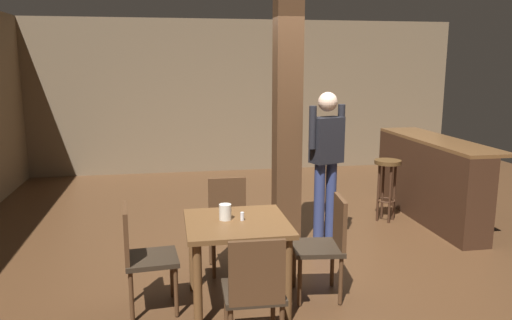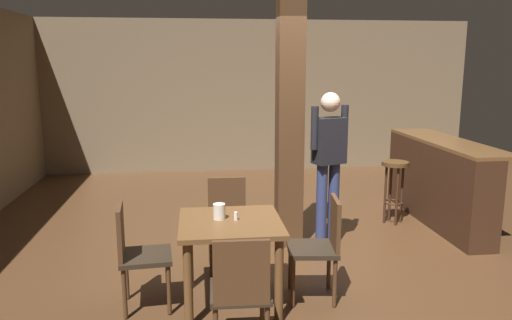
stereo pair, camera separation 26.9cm
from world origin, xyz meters
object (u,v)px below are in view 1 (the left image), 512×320
at_px(dining_table, 237,237).
at_px(chair_west, 142,253).
at_px(chair_east, 326,241).
at_px(bar_stool_near, 387,176).
at_px(standing_person, 326,158).
at_px(bar_counter, 429,179).
at_px(napkin_cup, 225,212).
at_px(salt_shaker, 242,216).
at_px(chair_north, 229,219).
at_px(chair_south, 255,289).

distance_m(dining_table, chair_west, 0.79).
distance_m(chair_east, bar_stool_near, 2.40).
distance_m(chair_west, standing_person, 2.34).
bearing_deg(standing_person, bar_counter, 22.51).
relative_size(chair_east, napkin_cup, 6.74).
distance_m(chair_west, salt_shaker, 0.87).
distance_m(chair_north, bar_counter, 2.97).
xyz_separation_m(napkin_cup, salt_shaker, (0.14, -0.05, -0.03)).
bearing_deg(chair_west, dining_table, -1.99).
height_order(chair_west, bar_counter, bar_counter).
bearing_deg(dining_table, bar_counter, 34.47).
bearing_deg(napkin_cup, bar_stool_near, 39.22).
bearing_deg(standing_person, chair_west, -148.04).
relative_size(chair_south, standing_person, 0.52).
relative_size(dining_table, standing_person, 0.49).
bearing_deg(chair_west, bar_stool_near, 32.55).
distance_m(chair_south, bar_counter, 3.86).
relative_size(chair_east, chair_west, 1.00).
bearing_deg(napkin_cup, chair_west, -177.50).
relative_size(standing_person, bar_stool_near, 2.14).
xyz_separation_m(standing_person, bar_stool_near, (1.05, 0.70, -0.41)).
relative_size(chair_east, bar_stool_near, 1.11).
bearing_deg(chair_west, chair_south, -45.49).
bearing_deg(chair_north, dining_table, -91.99).
xyz_separation_m(chair_east, salt_shaker, (-0.74, -0.01, 0.27)).
bearing_deg(chair_north, napkin_cup, -99.02).
bearing_deg(dining_table, chair_east, 1.52).
xyz_separation_m(dining_table, chair_west, (-0.78, 0.03, -0.10)).
distance_m(chair_west, napkin_cup, 0.75).
relative_size(chair_west, bar_stool_near, 1.11).
bearing_deg(chair_north, bar_counter, 22.14).
bearing_deg(standing_person, napkin_cup, -136.67).
bearing_deg(bar_counter, chair_north, -157.86).
bearing_deg(chair_east, bar_counter, 43.38).
distance_m(dining_table, napkin_cup, 0.23).
xyz_separation_m(chair_north, chair_west, (-0.81, -0.76, 0.00)).
xyz_separation_m(dining_table, standing_person, (1.17, 1.24, 0.40)).
relative_size(chair_north, standing_person, 0.52).
distance_m(dining_table, chair_north, 0.80).
bearing_deg(salt_shaker, chair_north, 91.45).
distance_m(chair_west, bar_counter, 4.03).
distance_m(chair_south, chair_north, 1.57).
height_order(chair_north, chair_east, same).
xyz_separation_m(chair_north, napkin_cup, (-0.12, -0.73, 0.30)).
relative_size(napkin_cup, salt_shaker, 1.88).
bearing_deg(chair_east, standing_person, 72.61).
xyz_separation_m(napkin_cup, bar_counter, (2.87, 1.85, -0.27)).
xyz_separation_m(dining_table, bar_stool_near, (2.22, 1.94, -0.01)).
bearing_deg(bar_counter, dining_table, -145.53).
bearing_deg(chair_north, chair_south, -90.52).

